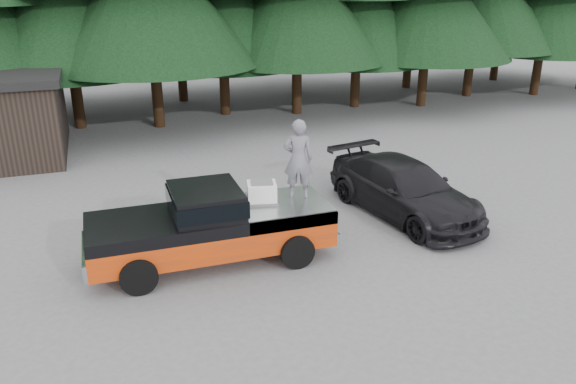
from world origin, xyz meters
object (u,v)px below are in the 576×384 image
object	(u,v)px
man_on_bed	(298,159)
parked_car	(404,189)
pickup_truck	(212,236)
air_compressor	(262,193)

from	to	relation	value
man_on_bed	parked_car	distance (m)	4.04
pickup_truck	man_on_bed	bearing A→B (deg)	4.57
air_compressor	man_on_bed	bearing A→B (deg)	13.92
air_compressor	man_on_bed	distance (m)	1.24
parked_car	air_compressor	bearing A→B (deg)	-179.42
air_compressor	parked_car	xyz separation A→B (m)	(4.59, 0.92, -0.78)
man_on_bed	parked_car	xyz separation A→B (m)	(3.62, 0.89, -1.56)
man_on_bed	parked_car	bearing A→B (deg)	-147.14
man_on_bed	air_compressor	bearing A→B (deg)	21.01
pickup_truck	man_on_bed	size ratio (longest dim) A/B	2.96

